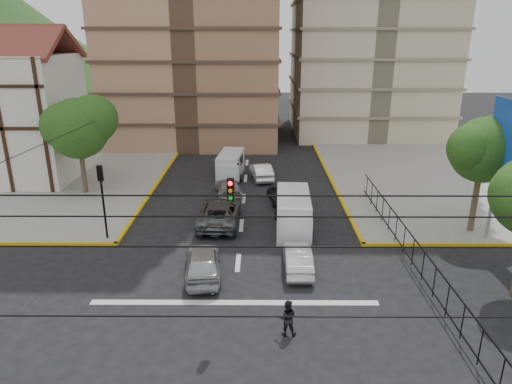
{
  "coord_description": "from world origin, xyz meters",
  "views": [
    {
      "loc": [
        1.06,
        -16.59,
        11.45
      ],
      "look_at": [
        0.95,
        4.92,
        4.0
      ],
      "focal_mm": 32.0,
      "sensor_mm": 36.0,
      "label": 1
    }
  ],
  "objects_px": {
    "traffic_light_nw": "(102,190)",
    "van_left_lane": "(230,166)",
    "car_white_front_right": "(298,259)",
    "pedestrian_crosswalk": "(287,318)",
    "van_right_lane": "(293,214)",
    "car_silver_front_left": "(203,262)"
  },
  "relations": [
    {
      "from": "traffic_light_nw",
      "to": "van_left_lane",
      "type": "height_order",
      "value": "traffic_light_nw"
    },
    {
      "from": "car_white_front_right",
      "to": "pedestrian_crosswalk",
      "type": "relative_size",
      "value": 2.45
    },
    {
      "from": "traffic_light_nw",
      "to": "car_white_front_right",
      "type": "relative_size",
      "value": 1.16
    },
    {
      "from": "van_right_lane",
      "to": "car_silver_front_left",
      "type": "bearing_deg",
      "value": -128.98
    },
    {
      "from": "traffic_light_nw",
      "to": "van_left_lane",
      "type": "bearing_deg",
      "value": 62.51
    },
    {
      "from": "pedestrian_crosswalk",
      "to": "car_silver_front_left",
      "type": "bearing_deg",
      "value": -47.28
    },
    {
      "from": "van_left_lane",
      "to": "car_white_front_right",
      "type": "distance_m",
      "value": 16.64
    },
    {
      "from": "car_white_front_right",
      "to": "van_left_lane",
      "type": "bearing_deg",
      "value": -74.91
    },
    {
      "from": "car_silver_front_left",
      "to": "pedestrian_crosswalk",
      "type": "relative_size",
      "value": 2.8
    },
    {
      "from": "van_left_lane",
      "to": "van_right_lane",
      "type": "bearing_deg",
      "value": -62.33
    },
    {
      "from": "van_right_lane",
      "to": "van_left_lane",
      "type": "height_order",
      "value": "van_right_lane"
    },
    {
      "from": "traffic_light_nw",
      "to": "car_white_front_right",
      "type": "distance_m",
      "value": 11.71
    },
    {
      "from": "traffic_light_nw",
      "to": "van_right_lane",
      "type": "xyz_separation_m",
      "value": [
        11.01,
        1.37,
        -2.01
      ]
    },
    {
      "from": "traffic_light_nw",
      "to": "car_white_front_right",
      "type": "height_order",
      "value": "traffic_light_nw"
    },
    {
      "from": "van_right_lane",
      "to": "car_white_front_right",
      "type": "bearing_deg",
      "value": -88.95
    },
    {
      "from": "car_silver_front_left",
      "to": "car_white_front_right",
      "type": "xyz_separation_m",
      "value": [
        4.76,
        0.64,
        -0.11
      ]
    },
    {
      "from": "van_right_lane",
      "to": "car_white_front_right",
      "type": "distance_m",
      "value": 4.91
    },
    {
      "from": "pedestrian_crosswalk",
      "to": "van_right_lane",
      "type": "bearing_deg",
      "value": -92.28
    },
    {
      "from": "van_left_lane",
      "to": "pedestrian_crosswalk",
      "type": "distance_m",
      "value": 21.71
    },
    {
      "from": "van_left_lane",
      "to": "car_white_front_right",
      "type": "relative_size",
      "value": 1.23
    },
    {
      "from": "van_left_lane",
      "to": "car_silver_front_left",
      "type": "bearing_deg",
      "value": -85.59
    },
    {
      "from": "car_silver_front_left",
      "to": "pedestrian_crosswalk",
      "type": "height_order",
      "value": "pedestrian_crosswalk"
    }
  ]
}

